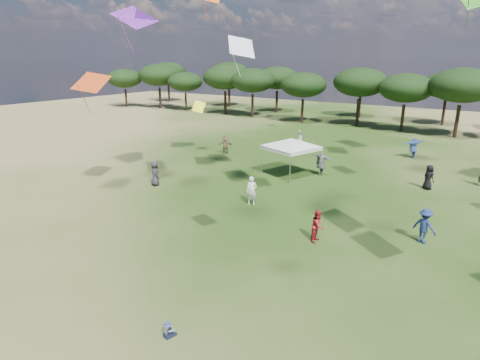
# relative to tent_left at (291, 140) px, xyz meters

# --- Properties ---
(tree_line) EXTENTS (108.78, 17.63, 7.77)m
(tree_line) POSITION_rel_tent_left_xyz_m (7.75, 26.81, 2.69)
(tree_line) COLOR black
(tree_line) RESTS_ON ground
(tent_left) EXTENTS (6.32, 6.32, 3.16)m
(tent_left) POSITION_rel_tent_left_xyz_m (0.00, 0.00, 0.00)
(tent_left) COLOR gray
(tent_left) RESTS_ON ground
(toddler) EXTENTS (0.41, 0.44, 0.56)m
(toddler) POSITION_rel_tent_left_xyz_m (5.08, -18.80, -2.49)
(toddler) COLOR black
(toddler) RESTS_ON ground
(festival_crowd) EXTENTS (27.19, 21.95, 1.92)m
(festival_crowd) POSITION_rel_tent_left_xyz_m (4.79, 1.54, -1.85)
(festival_crowd) COLOR black
(festival_crowd) RESTS_ON ground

